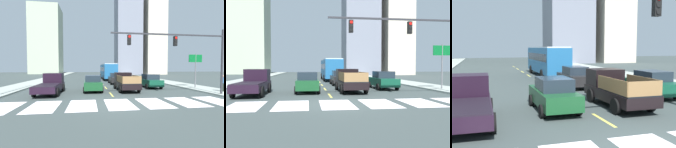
{
  "view_description": "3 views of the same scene",
  "coord_description": "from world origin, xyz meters",
  "views": [
    {
      "loc": [
        -2.09,
        -10.81,
        2.56
      ],
      "look_at": [
        1.43,
        13.3,
        1.56
      ],
      "focal_mm": 25.4,
      "sensor_mm": 36.0,
      "label": 1
    },
    {
      "loc": [
        -1.63,
        -12.91,
        2.17
      ],
      "look_at": [
        1.76,
        12.68,
        1.33
      ],
      "focal_mm": 36.54,
      "sensor_mm": 36.0,
      "label": 2
    },
    {
      "loc": [
        -5.17,
        -6.8,
        3.26
      ],
      "look_at": [
        -1.13,
        6.36,
        1.89
      ],
      "focal_mm": 43.13,
      "sensor_mm": 36.0,
      "label": 3
    }
  ],
  "objects": [
    {
      "name": "traffic_signal_gantry",
      "position": [
        6.57,
        2.07,
        4.25
      ],
      "size": [
        10.37,
        0.27,
        6.0
      ],
      "color": "#2D2D33",
      "rests_on": "ground"
    },
    {
      "name": "crosswalk_stripe_1",
      "position": [
        -5.07,
        0.0,
        0.0
      ],
      "size": [
        1.89,
        3.4,
        0.01
      ],
      "primitive_type": "cube",
      "color": "white",
      "rests_on": "ground"
    },
    {
      "name": "ground_plane",
      "position": [
        0.0,
        0.0,
        0.0
      ],
      "size": [
        160.0,
        160.0,
        0.0
      ],
      "primitive_type": "plane",
      "color": "#374140"
    },
    {
      "name": "sedan_mid",
      "position": [
        2.06,
        13.75,
        0.86
      ],
      "size": [
        2.02,
        4.4,
        1.72
      ],
      "rotation": [
        0.0,
        0.0,
        -0.01
      ],
      "color": "black",
      "rests_on": "ground"
    },
    {
      "name": "lane_dash_1",
      "position": [
        0.0,
        9.0,
        0.0
      ],
      "size": [
        0.16,
        2.4,
        0.01
      ],
      "primitive_type": "cube",
      "color": "#D4C450",
      "rests_on": "ground"
    },
    {
      "name": "crosswalk_stripe_3",
      "position": [
        0.0,
        0.0,
        0.0
      ],
      "size": [
        1.89,
        3.4,
        0.01
      ],
      "primitive_type": "cube",
      "color": "white",
      "rests_on": "ground"
    },
    {
      "name": "lane_dash_7",
      "position": [
        0.0,
        39.0,
        0.0
      ],
      "size": [
        0.16,
        2.4,
        0.01
      ],
      "primitive_type": "cube",
      "color": "#D4C450",
      "rests_on": "ground"
    },
    {
      "name": "sidewalk_right",
      "position": [
        11.09,
        18.0,
        0.07
      ],
      "size": [
        3.45,
        110.0,
        0.15
      ],
      "primitive_type": "cube",
      "color": "#959E96",
      "rests_on": "ground"
    },
    {
      "name": "lane_dash_2",
      "position": [
        0.0,
        14.0,
        0.0
      ],
      "size": [
        0.16,
        2.4,
        0.01
      ],
      "primitive_type": "cube",
      "color": "#D4C450",
      "rests_on": "ground"
    },
    {
      "name": "sedan_near_left",
      "position": [
        -1.67,
        6.44,
        0.86
      ],
      "size": [
        2.02,
        4.4,
        1.72
      ],
      "rotation": [
        0.0,
        0.0,
        0.05
      ],
      "color": "#164724",
      "rests_on": "ground"
    },
    {
      "name": "lane_dash_5",
      "position": [
        0.0,
        29.0,
        0.0
      ],
      "size": [
        0.16,
        2.4,
        0.01
      ],
      "primitive_type": "cube",
      "color": "#D4C450",
      "rests_on": "ground"
    },
    {
      "name": "block_mid_left",
      "position": [
        -19.42,
        58.89,
        13.69
      ],
      "size": [
        11.42,
        11.79,
        27.38
      ],
      "primitive_type": "cube",
      "color": "#A9B69A",
      "rests_on": "ground"
    },
    {
      "name": "crosswalk_stripe_5",
      "position": [
        5.07,
        0.0,
        0.0
      ],
      "size": [
        1.89,
        3.4,
        0.01
      ],
      "primitive_type": "cube",
      "color": "white",
      "rests_on": "ground"
    },
    {
      "name": "lane_dash_6",
      "position": [
        0.0,
        34.0,
        0.0
      ],
      "size": [
        0.16,
        2.4,
        0.01
      ],
      "primitive_type": "cube",
      "color": "#D4C450",
      "rests_on": "ground"
    },
    {
      "name": "crosswalk_stripe_2",
      "position": [
        -2.53,
        0.0,
        0.0
      ],
      "size": [
        1.89,
        3.4,
        0.01
      ],
      "primitive_type": "cube",
      "color": "white",
      "rests_on": "ground"
    },
    {
      "name": "pickup_stakebed",
      "position": [
        1.97,
        6.72,
        0.94
      ],
      "size": [
        2.18,
        5.2,
        1.96
      ],
      "rotation": [
        0.0,
        0.0,
        0.02
      ],
      "color": "black",
      "rests_on": "ground"
    },
    {
      "name": "direction_sign_green",
      "position": [
        10.55,
        6.53,
        3.03
      ],
      "size": [
        1.7,
        0.12,
        4.2
      ],
      "color": "slate",
      "rests_on": "ground"
    },
    {
      "name": "crosswalk_stripe_4",
      "position": [
        2.53,
        0.0,
        0.0
      ],
      "size": [
        1.89,
        3.4,
        0.01
      ],
      "primitive_type": "cube",
      "color": "white",
      "rests_on": "ground"
    },
    {
      "name": "sidewalk_left",
      "position": [
        -11.09,
        18.0,
        0.07
      ],
      "size": [
        3.45,
        110.0,
        0.15
      ],
      "primitive_type": "cube",
      "color": "#959E96",
      "rests_on": "ground"
    },
    {
      "name": "sedan_far",
      "position": [
        5.6,
        8.42,
        0.86
      ],
      "size": [
        2.02,
        4.4,
        1.72
      ],
      "rotation": [
        0.0,
        0.0,
        -0.03
      ],
      "color": "#104933",
      "rests_on": "ground"
    },
    {
      "name": "block_low_left",
      "position": [
        12.51,
        47.88,
        15.21
      ],
      "size": [
        9.06,
        8.67,
        30.42
      ],
      "primitive_type": "cube",
      "color": "gray",
      "rests_on": "ground"
    },
    {
      "name": "lane_dash_0",
      "position": [
        0.0,
        4.0,
        0.0
      ],
      "size": [
        0.16,
        2.4,
        0.01
      ],
      "primitive_type": "cube",
      "color": "#D4C450",
      "rests_on": "ground"
    },
    {
      "name": "pickup_dark",
      "position": [
        -5.8,
        5.56,
        0.92
      ],
      "size": [
        2.18,
        5.2,
        1.96
      ],
      "rotation": [
        0.0,
        0.0,
        -0.03
      ],
      "color": "black",
      "rests_on": "ground"
    },
    {
      "name": "city_bus",
      "position": [
        1.96,
        23.08,
        1.95
      ],
      "size": [
        2.72,
        10.8,
        3.32
      ],
      "rotation": [
        0.0,
        0.0,
        -0.03
      ],
      "color": "#1F5F97",
      "rests_on": "ground"
    },
    {
      "name": "lane_dash_4",
      "position": [
        0.0,
        24.0,
        0.0
      ],
      "size": [
        0.16,
        2.4,
        0.01
      ],
      "primitive_type": "cube",
      "color": "#D4C450",
      "rests_on": "ground"
    },
    {
      "name": "lane_dash_3",
      "position": [
        0.0,
        19.0,
        0.0
      ],
      "size": [
        0.16,
        2.4,
        0.01
      ],
      "primitive_type": "cube",
      "color": "#D4C450",
      "rests_on": "ground"
    }
  ]
}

